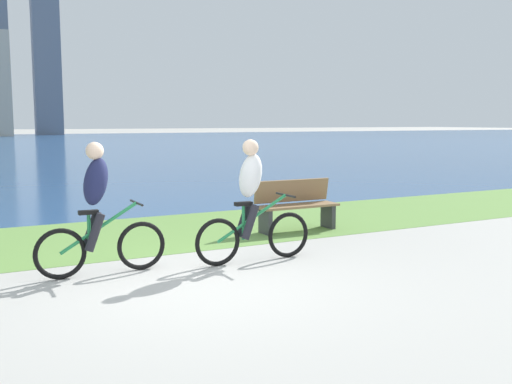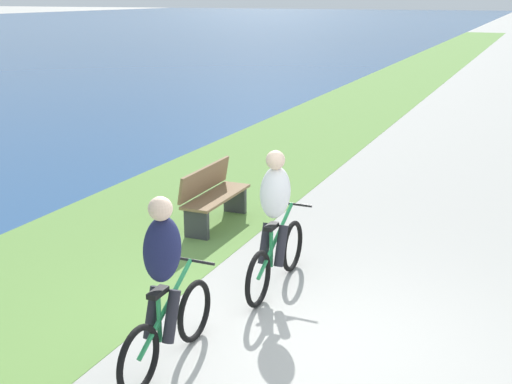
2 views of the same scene
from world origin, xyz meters
name	(u,v)px [view 1 (image 1 of 2)]	position (x,y,z in m)	size (l,w,h in m)	color
ground_plane	(195,287)	(0.00, 0.00, 0.00)	(300.00, 300.00, 0.00)	#B2AFA8
grass_strip_bayside	(119,236)	(0.00, 3.45, 0.00)	(120.00, 3.43, 0.01)	#6B9947
cyclist_lead	(252,202)	(1.16, 0.81, 0.84)	(1.75, 0.52, 1.69)	black
cyclist_trailing	(98,209)	(-0.85, 1.09, 0.84)	(1.65, 0.52, 1.68)	black
bench_near_path	(296,205)	(2.93, 2.52, 0.45)	(1.50, 0.47, 0.90)	olive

